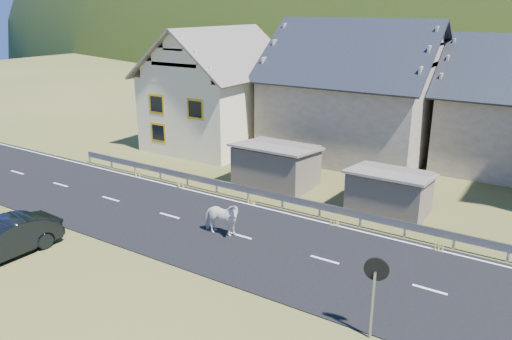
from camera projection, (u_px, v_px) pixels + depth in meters
The scene contains 12 objects.
ground at pixel (240, 236), 21.43m from camera, with size 160.00×160.00×0.00m, color #393D1A.
road at pixel (240, 236), 21.42m from camera, with size 60.00×7.00×0.04m, color black.
lane_markings at pixel (240, 236), 21.41m from camera, with size 60.00×6.60×0.01m, color silver.
guardrail at pixel (282, 198), 24.20m from camera, with size 28.10×0.09×0.75m.
shed_left at pixel (276, 166), 27.32m from camera, with size 4.30×3.30×2.40m, color #64594A.
shed_right at pixel (389, 193), 23.62m from camera, with size 3.80×2.90×2.20m, color #64594A.
house_cream at pixel (218, 83), 34.80m from camera, with size 7.80×9.80×8.30m.
house_stone_a at pixel (356, 84), 32.51m from camera, with size 10.80×9.80×8.90m.
conifer_patch at pixel (300, 20), 135.79m from camera, with size 76.00×50.00×28.00m, color black.
horse at pixel (221, 218), 21.25m from camera, with size 1.83×0.83×1.54m, color silver.
car at pixel (2, 240), 19.45m from camera, with size 1.57×4.52×1.49m, color black.
traffic_mirror at pixel (375, 280), 14.34m from camera, with size 0.72×0.26×2.62m.
Camera 1 is at (11.06, -16.04, 9.39)m, focal length 35.00 mm.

